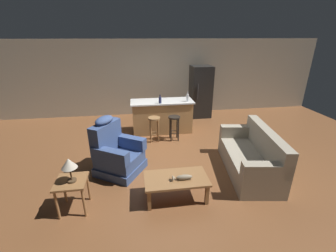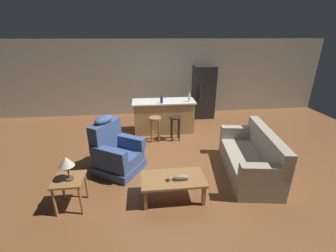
# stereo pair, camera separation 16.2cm
# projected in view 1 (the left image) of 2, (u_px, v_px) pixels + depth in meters

# --- Properties ---
(ground_plane) EXTENTS (12.00, 12.00, 0.00)m
(ground_plane) POSITION_uv_depth(u_px,v_px,m) (169.00, 152.00, 5.58)
(ground_plane) COLOR brown
(back_wall) EXTENTS (12.00, 0.05, 2.60)m
(back_wall) POSITION_uv_depth(u_px,v_px,m) (156.00, 78.00, 7.95)
(back_wall) COLOR #A89E89
(back_wall) RESTS_ON ground_plane
(coffee_table) EXTENTS (1.10, 0.60, 0.42)m
(coffee_table) POSITION_uv_depth(u_px,v_px,m) (176.00, 180.00, 3.90)
(coffee_table) COLOR olive
(coffee_table) RESTS_ON ground_plane
(fish_figurine) EXTENTS (0.34, 0.10, 0.10)m
(fish_figurine) POSITION_uv_depth(u_px,v_px,m) (182.00, 177.00, 3.81)
(fish_figurine) COLOR #4C3823
(fish_figurine) RESTS_ON coffee_table
(couch) EXTENTS (1.12, 2.00, 0.94)m
(couch) POSITION_uv_depth(u_px,v_px,m) (252.00, 157.00, 4.69)
(couch) COLOR #9E937F
(couch) RESTS_ON ground_plane
(recliner_near_lamp) EXTENTS (1.16, 1.16, 1.20)m
(recliner_near_lamp) POSITION_uv_depth(u_px,v_px,m) (116.00, 153.00, 4.68)
(recliner_near_lamp) COLOR #384C7A
(recliner_near_lamp) RESTS_ON ground_plane
(end_table) EXTENTS (0.48, 0.48, 0.56)m
(end_table) POSITION_uv_depth(u_px,v_px,m) (72.00, 186.00, 3.60)
(end_table) COLOR olive
(end_table) RESTS_ON ground_plane
(table_lamp) EXTENTS (0.24, 0.24, 0.41)m
(table_lamp) POSITION_uv_depth(u_px,v_px,m) (69.00, 164.00, 3.43)
(table_lamp) COLOR #4C3823
(table_lamp) RESTS_ON end_table
(kitchen_island) EXTENTS (1.80, 0.70, 0.95)m
(kitchen_island) POSITION_uv_depth(u_px,v_px,m) (162.00, 116.00, 6.64)
(kitchen_island) COLOR #AD7F4C
(kitchen_island) RESTS_ON ground_plane
(bar_stool_left) EXTENTS (0.32, 0.32, 0.68)m
(bar_stool_left) POSITION_uv_depth(u_px,v_px,m) (154.00, 125.00, 6.02)
(bar_stool_left) COLOR olive
(bar_stool_left) RESTS_ON ground_plane
(bar_stool_right) EXTENTS (0.32, 0.32, 0.68)m
(bar_stool_right) POSITION_uv_depth(u_px,v_px,m) (174.00, 124.00, 6.10)
(bar_stool_right) COLOR black
(bar_stool_right) RESTS_ON ground_plane
(refrigerator) EXTENTS (0.70, 0.69, 1.76)m
(refrigerator) POSITION_uv_depth(u_px,v_px,m) (200.00, 92.00, 7.79)
(refrigerator) COLOR black
(refrigerator) RESTS_ON ground_plane
(bottle_tall_green) EXTENTS (0.07, 0.07, 0.30)m
(bottle_tall_green) POSITION_uv_depth(u_px,v_px,m) (188.00, 97.00, 6.37)
(bottle_tall_green) COLOR silver
(bottle_tall_green) RESTS_ON kitchen_island
(bottle_short_amber) EXTENTS (0.08, 0.08, 0.24)m
(bottle_short_amber) POSITION_uv_depth(u_px,v_px,m) (160.00, 100.00, 6.20)
(bottle_short_amber) COLOR #23284C
(bottle_short_amber) RESTS_ON kitchen_island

